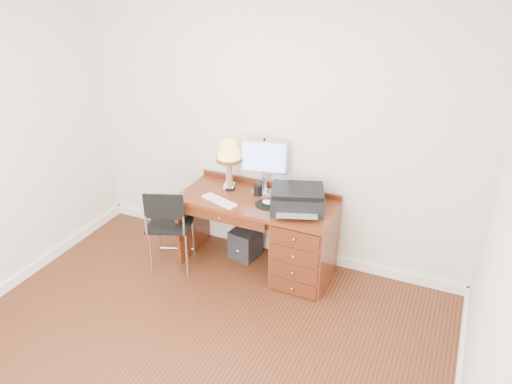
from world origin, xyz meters
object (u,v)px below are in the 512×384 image
at_px(monitor, 265,160).
at_px(chair, 166,220).
at_px(printer, 297,199).
at_px(phone, 229,182).
at_px(desk, 288,237).
at_px(leg_lamp, 229,154).
at_px(equipment_box, 245,243).

xyz_separation_m(monitor, chair, (-0.78, -0.59, -0.54)).
xyz_separation_m(monitor, printer, (0.42, -0.23, -0.23)).
relative_size(printer, phone, 2.73).
bearing_deg(printer, desk, 143.23).
distance_m(monitor, chair, 1.12).
distance_m(leg_lamp, phone, 0.31).
height_order(printer, phone, printer).
xyz_separation_m(phone, chair, (-0.44, -0.51, -0.27)).
relative_size(monitor, printer, 0.91).
height_order(printer, equipment_box, printer).
xyz_separation_m(leg_lamp, equipment_box, (0.16, -0.00, -0.97)).
height_order(desk, leg_lamp, leg_lamp).
xyz_separation_m(desk, chair, (-1.12, -0.39, 0.13)).
height_order(desk, monitor, monitor).
relative_size(monitor, phone, 2.49).
relative_size(desk, monitor, 2.84).
bearing_deg(monitor, leg_lamp, -173.33).
distance_m(monitor, phone, 0.45).
distance_m(printer, chair, 1.30).
relative_size(desk, printer, 2.60).
xyz_separation_m(monitor, equipment_box, (-0.17, -0.11, -0.93)).
bearing_deg(desk, printer, -17.43).
relative_size(phone, chair, 0.24).
xyz_separation_m(printer, equipment_box, (-0.59, 0.12, -0.70)).
xyz_separation_m(chair, equipment_box, (0.62, 0.48, -0.38)).
height_order(desk, equipment_box, desk).
xyz_separation_m(desk, equipment_box, (-0.50, 0.10, -0.26)).
height_order(phone, chair, phone).
bearing_deg(equipment_box, leg_lamp, -170.13).
distance_m(desk, phone, 0.80).
bearing_deg(printer, phone, 149.86).
relative_size(phone, equipment_box, 0.69).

